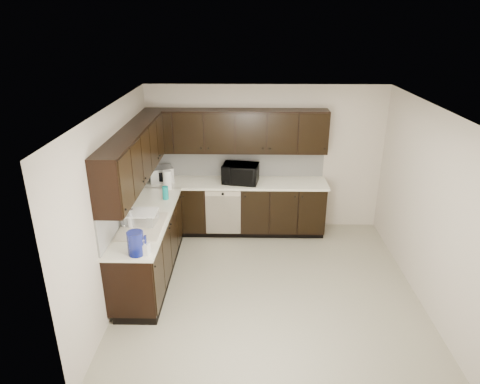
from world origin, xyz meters
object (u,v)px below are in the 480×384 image
microwave (240,173)px  blue_pitcher (136,243)px  storage_bin (140,218)px  toaster_oven (161,174)px  sink (143,231)px

microwave → blue_pitcher: (-1.17, -2.35, -0.02)m
storage_bin → toaster_oven: bearing=91.0°
sink → blue_pitcher: blue_pitcher is taller
toaster_oven → storage_bin: size_ratio=0.91×
microwave → toaster_oven: (-1.33, 0.05, -0.04)m
microwave → toaster_oven: 1.33m
toaster_oven → microwave: bearing=-23.0°
sink → blue_pitcher: bearing=-82.0°
sink → microwave: (1.26, 1.67, 0.22)m
microwave → blue_pitcher: microwave is taller
sink → microwave: 2.10m
toaster_oven → blue_pitcher: (0.17, -2.40, 0.02)m
toaster_oven → blue_pitcher: 2.41m
sink → storage_bin: sink is taller
storage_bin → blue_pitcher: 0.80m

